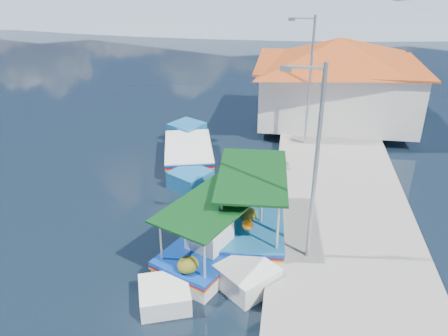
# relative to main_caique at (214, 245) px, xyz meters

# --- Properties ---
(ground) EXTENTS (160.00, 160.00, 0.00)m
(ground) POSITION_rel_main_caique_xyz_m (-1.64, -2.15, -0.45)
(ground) COLOR black
(ground) RESTS_ON ground
(quay) EXTENTS (5.00, 44.00, 0.50)m
(quay) POSITION_rel_main_caique_xyz_m (4.26, 3.85, -0.20)
(quay) COLOR gray
(quay) RESTS_ON ground
(bollards) EXTENTS (0.20, 17.20, 0.30)m
(bollards) POSITION_rel_main_caique_xyz_m (2.16, 3.10, 0.20)
(bollards) COLOR #A5A8AD
(bollards) RESTS_ON quay
(main_caique) EXTENTS (3.92, 6.42, 2.32)m
(main_caique) POSITION_rel_main_caique_xyz_m (0.00, 0.00, 0.00)
(main_caique) COLOR white
(main_caique) RESTS_ON ground
(caique_green_canopy) EXTENTS (2.45, 7.34, 2.75)m
(caique_green_canopy) POSITION_rel_main_caique_xyz_m (1.08, 1.37, -0.04)
(caique_green_canopy) COLOR white
(caique_green_canopy) RESTS_ON ground
(caique_blue_hull) EXTENTS (3.27, 6.95, 1.28)m
(caique_blue_hull) POSITION_rel_main_caique_xyz_m (-2.38, 7.01, -0.10)
(caique_blue_hull) COLOR #1A649E
(caique_blue_hull) RESTS_ON ground
(harbor_building) EXTENTS (10.49, 10.49, 4.40)m
(harbor_building) POSITION_rel_main_caique_xyz_m (4.56, 12.85, 2.33)
(harbor_building) COLOR white
(harbor_building) RESTS_ON quay
(lamp_post_near) EXTENTS (1.21, 0.14, 6.00)m
(lamp_post_near) POSITION_rel_main_caique_xyz_m (2.87, -0.15, 3.40)
(lamp_post_near) COLOR #A5A8AD
(lamp_post_near) RESTS_ON quay
(lamp_post_far) EXTENTS (1.21, 0.14, 6.00)m
(lamp_post_far) POSITION_rel_main_caique_xyz_m (2.87, 8.85, 3.40)
(lamp_post_far) COLOR #A5A8AD
(lamp_post_far) RESTS_ON quay
(mountain_ridge) EXTENTS (171.40, 96.00, 5.50)m
(mountain_ridge) POSITION_rel_main_caique_xyz_m (4.90, 53.85, 1.59)
(mountain_ridge) COLOR slate
(mountain_ridge) RESTS_ON ground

